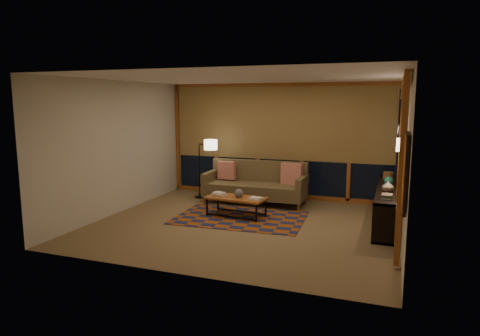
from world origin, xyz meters
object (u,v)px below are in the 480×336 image
(sofa, at_px, (255,183))
(bookshelf, at_px, (387,206))
(coffee_table, at_px, (236,207))
(floor_lamp, at_px, (199,168))

(sofa, xyz_separation_m, bookshelf, (2.83, -0.64, -0.12))
(sofa, distance_m, coffee_table, 1.22)
(sofa, height_order, floor_lamp, floor_lamp)
(coffee_table, bearing_deg, bookshelf, 16.95)
(bookshelf, bearing_deg, floor_lamp, 170.01)
(bookshelf, bearing_deg, coffee_table, -169.10)
(sofa, bearing_deg, floor_lamp, 174.48)
(sofa, height_order, bookshelf, sofa)
(coffee_table, relative_size, bookshelf, 0.44)
(floor_lamp, height_order, bookshelf, floor_lamp)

